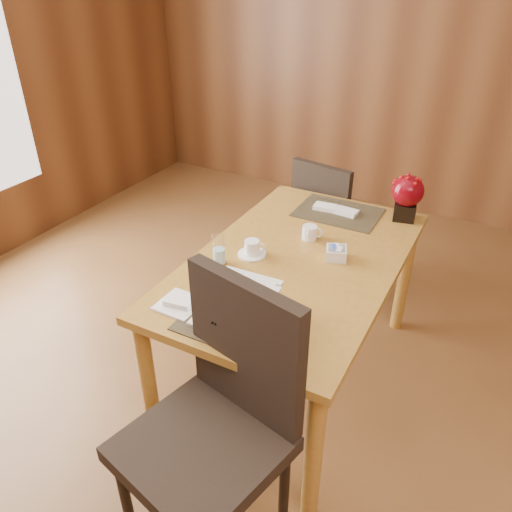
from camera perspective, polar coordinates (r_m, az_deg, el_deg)
The scene contains 15 objects.
ground at distance 2.47m, azimuth -2.14°, elevation -22.05°, with size 6.00×6.00×0.00m, color brown.
back_wall at distance 4.37m, azimuth 19.14°, elevation 22.04°, with size 5.00×0.02×2.80m, color brown.
dining_table at distance 2.41m, azimuth 4.70°, elevation -2.23°, with size 0.90×1.50×0.75m.
placemat_near at distance 1.95m, azimuth -1.84°, elevation -7.62°, with size 0.45×0.33×0.01m, color black.
placemat_far at distance 2.81m, azimuth 9.37°, elevation 4.95°, with size 0.45×0.33×0.01m, color black.
soup_setting at distance 1.95m, azimuth -1.96°, elevation -5.45°, with size 0.31×0.31×0.12m.
coffee_cup at distance 2.36m, azimuth -0.46°, elevation 0.81°, with size 0.14×0.14×0.08m.
water_glass at distance 2.28m, azimuth -4.26°, elevation 0.72°, with size 0.06×0.06×0.14m, color silver.
creamer_jug at distance 2.51m, azimuth 6.14°, elevation 2.69°, with size 0.10×0.10×0.07m, color white, non-canonical shape.
sugar_caddy at distance 2.37m, azimuth 9.15°, elevation 0.31°, with size 0.09×0.09×0.06m, color white.
berry_decor at distance 2.77m, azimuth 16.90°, elevation 6.69°, with size 0.17×0.17×0.25m.
napkins_far at distance 2.81m, azimuth 9.25°, elevation 5.24°, with size 0.25×0.09×0.02m, color white, non-canonical shape.
bread_plate at distance 2.06m, azimuth -8.73°, elevation -5.49°, with size 0.17×0.17×0.01m, color white.
near_chair at distance 1.82m, azimuth -4.08°, elevation -17.26°, with size 0.61×0.61×1.09m.
far_chair at distance 3.28m, azimuth 8.16°, elevation 4.32°, with size 0.49×0.50×0.91m.
Camera 1 is at (0.77, -1.26, 1.97)m, focal length 35.00 mm.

